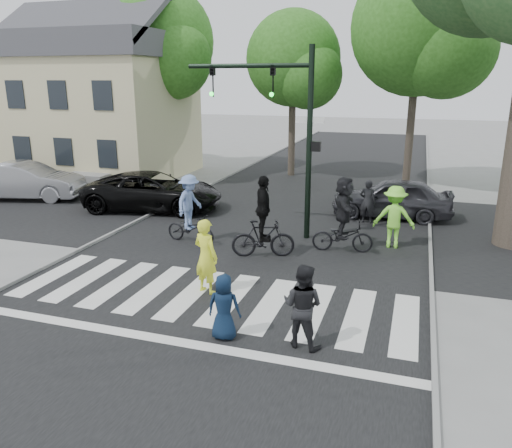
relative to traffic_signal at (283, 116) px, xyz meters
The scene contains 23 objects.
ground 7.33m from the traffic_signal, 93.27° to the right, with size 120.00×120.00×0.00m, color gray.
road_stem 4.09m from the traffic_signal, 106.46° to the right, with size 10.00×70.00×0.01m, color black.
road_cross 4.31m from the traffic_signal, 101.11° to the left, with size 70.00×10.00×0.01m, color black.
curb_left 6.74m from the traffic_signal, 167.50° to the right, with size 0.10×70.00×0.10m, color gray.
curb_right 6.19m from the traffic_signal, 14.31° to the right, with size 0.10×70.00×0.10m, color gray.
crosswalk 6.78m from the traffic_signal, 93.66° to the right, with size 10.00×3.85×0.01m.
traffic_signal is the anchor object (origin of this frame).
bg_tree_0 17.31m from the traffic_signal, 145.17° to the left, with size 5.46×5.20×8.97m.
bg_tree_1 13.26m from the traffic_signal, 134.31° to the left, with size 6.09×5.80×9.80m.
bg_tree_2 10.80m from the traffic_signal, 101.45° to the left, with size 5.04×4.80×8.40m.
bg_tree_3 10.35m from the traffic_signal, 66.46° to the left, with size 6.30×6.00×10.20m.
house 14.17m from the traffic_signal, 146.70° to the left, with size 8.40×8.10×8.82m.
pedestrian_woman 5.83m from the traffic_signal, 96.11° to the right, with size 0.68×0.44×1.85m, color #E9F632.
pedestrian_child 7.69m from the traffic_signal, 84.25° to the right, with size 0.66×0.43×1.36m, color #0E1F37.
pedestrian_adult 7.74m from the traffic_signal, 71.65° to the right, with size 0.82×0.64×1.68m, color black.
cyclist_left 4.22m from the traffic_signal, 148.35° to the right, with size 1.79×1.20×2.18m.
cyclist_mid 3.62m from the traffic_signal, 89.48° to the right, with size 1.91×1.21×2.40m.
cyclist_right 3.72m from the traffic_signal, 24.12° to the right, with size 1.87×1.74×2.29m.
car_suv 6.77m from the traffic_signal, 163.09° to the left, with size 2.48×5.38×1.49m, color black.
car_silver 12.34m from the traffic_signal, behind, with size 1.69×4.84×1.59m, color gray.
car_grey 5.74m from the traffic_signal, 46.51° to the left, with size 1.76×4.37×1.49m, color #313136.
bystander_hivis 4.62m from the traffic_signal, ahead, with size 1.25×0.72×1.93m, color #8DFF41.
bystander_dark 4.68m from the traffic_signal, 43.90° to the left, with size 0.58×0.38×1.58m, color black.
Camera 1 is at (4.44, -9.11, 5.02)m, focal length 35.00 mm.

